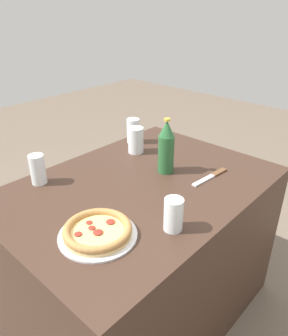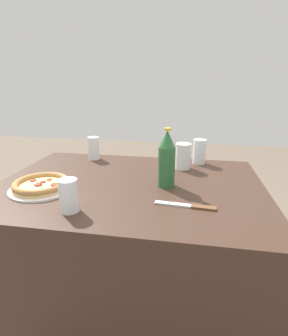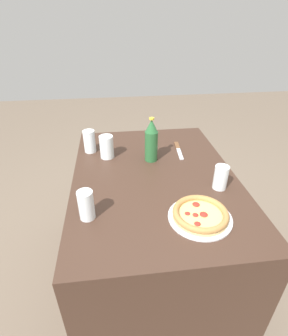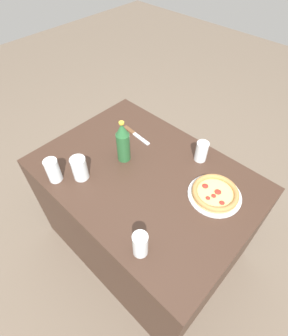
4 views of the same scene
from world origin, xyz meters
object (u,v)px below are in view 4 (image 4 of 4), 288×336
at_px(glass_orange_juice, 53,171).
at_px(glass_lemonade, 201,152).
at_px(knife, 135,134).
at_px(glass_cola, 140,245).
at_px(glass_red_wine, 80,169).
at_px(pizza_margherita, 215,193).
at_px(beer_bottle, 123,142).

xyz_separation_m(glass_orange_juice, glass_lemonade, (0.45, 0.63, -0.01)).
distance_m(glass_lemonade, knife, 0.42).
height_order(glass_lemonade, knife, glass_lemonade).
bearing_deg(glass_cola, glass_lemonade, 102.37).
height_order(glass_red_wine, glass_cola, glass_red_wine).
distance_m(glass_lemonade, glass_cola, 0.63).
bearing_deg(knife, pizza_margherita, -5.24).
xyz_separation_m(glass_orange_juice, beer_bottle, (0.15, 0.35, 0.06)).
bearing_deg(glass_lemonade, glass_cola, -77.63).
relative_size(glass_cola, knife, 0.58).
bearing_deg(pizza_margherita, glass_orange_juice, -144.10).
bearing_deg(knife, glass_lemonade, 14.13).
xyz_separation_m(glass_red_wine, beer_bottle, (0.06, 0.25, 0.06)).
xyz_separation_m(glass_red_wine, glass_orange_juice, (-0.08, -0.10, -0.00)).
relative_size(pizza_margherita, glass_lemonade, 2.22).
distance_m(glass_red_wine, beer_bottle, 0.26).
xyz_separation_m(pizza_margherita, knife, (-0.60, 0.06, -0.02)).
xyz_separation_m(glass_lemonade, knife, (-0.40, -0.10, -0.05)).
distance_m(glass_orange_juice, glass_cola, 0.59).
bearing_deg(pizza_margherita, glass_lemonade, 141.57).
distance_m(glass_red_wine, glass_lemonade, 0.65).
xyz_separation_m(pizza_margherita, glass_red_wine, (-0.57, -0.37, 0.04)).
xyz_separation_m(glass_cola, knife, (-0.54, 0.51, -0.06)).
height_order(glass_red_wine, glass_lemonade, glass_red_wine).
bearing_deg(glass_cola, knife, 136.53).
height_order(beer_bottle, knife, beer_bottle).
bearing_deg(beer_bottle, glass_orange_juice, -112.93).
distance_m(glass_red_wine, knife, 0.43).
relative_size(glass_red_wine, glass_cola, 1.02).
bearing_deg(glass_cola, beer_bottle, 143.45).
relative_size(beer_bottle, knife, 1.13).
distance_m(glass_cola, knife, 0.74).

